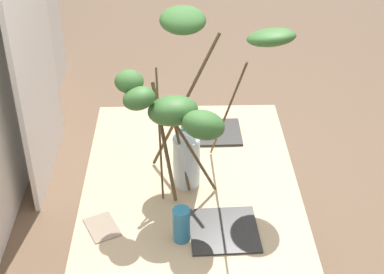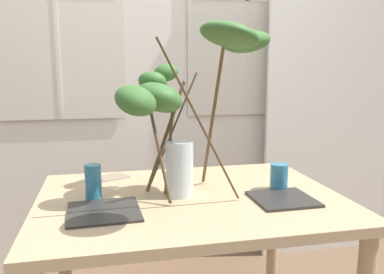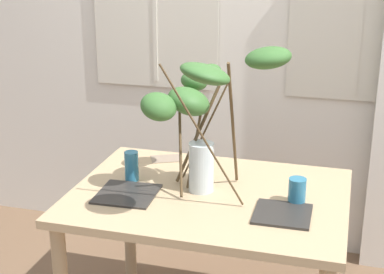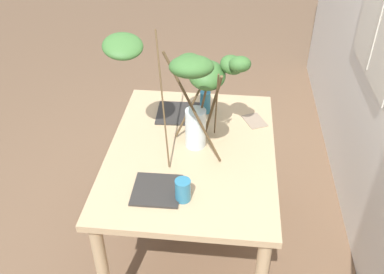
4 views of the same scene
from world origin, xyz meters
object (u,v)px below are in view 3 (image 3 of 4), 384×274
Objects in this scene: plate_square_left at (127,194)px; plate_square_right at (283,214)px; dining_table at (209,214)px; drinking_glass_blue_left at (132,166)px; drinking_glass_blue_right at (297,191)px; vase_with_branches at (203,104)px.

plate_square_right is at bearing -1.13° from plate_square_left.
plate_square_right reaches higher than dining_table.
drinking_glass_blue_right is (0.77, -0.04, -0.01)m from drinking_glass_blue_left.
vase_with_branches is 2.81× the size of plate_square_left.
drinking_glass_blue_right reaches higher than plate_square_right.
dining_table is at bearing -5.03° from vase_with_branches.
plate_square_left reaches higher than dining_table.
plate_square_right is at bearing -19.92° from vase_with_branches.
drinking_glass_blue_right is 0.49× the size of plate_square_right.
vase_with_branches reaches higher than plate_square_right.
drinking_glass_blue_left is 1.25× the size of drinking_glass_blue_right.
dining_table is 0.43m from drinking_glass_blue_left.
plate_square_left is (-0.74, -0.12, -0.05)m from drinking_glass_blue_right.
vase_with_branches is at bearing 174.97° from dining_table.
plate_square_right is (0.35, -0.13, 0.11)m from dining_table.
vase_with_branches is (-0.03, 0.00, 0.52)m from dining_table.
vase_with_branches is 0.55m from drinking_glass_blue_right.
plate_square_left is at bearing -170.55° from drinking_glass_blue_right.
vase_with_branches is at bearing 160.08° from plate_square_right.
vase_with_branches reaches higher than plate_square_left.
dining_table is 5.27× the size of plate_square_right.
vase_with_branches is at bearing 179.99° from drinking_glass_blue_right.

